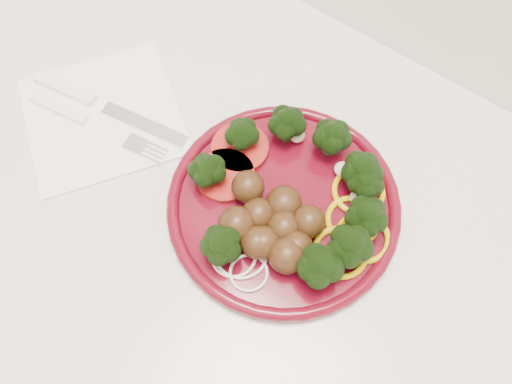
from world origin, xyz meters
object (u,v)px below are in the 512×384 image
Objects in this scene: napkin at (103,116)px; knife at (90,100)px; plate at (289,203)px; fork at (74,115)px.

napkin is 0.84× the size of knife.
plate is 0.28m from knife.
plate is at bearing 7.43° from napkin.
knife is 1.13× the size of fork.
plate is 1.36× the size of fork.
fork is (-0.28, -0.06, -0.01)m from plate.
plate is 1.20× the size of knife.
fork is (0.00, -0.03, -0.00)m from knife.
plate is 0.28m from fork.
napkin is 0.94× the size of fork.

